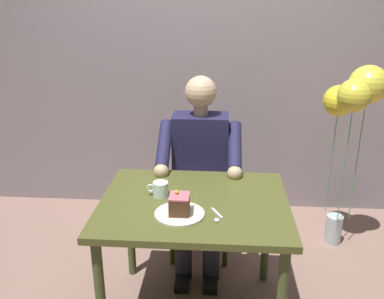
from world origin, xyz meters
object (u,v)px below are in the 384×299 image
(coffee_cup, at_px, (160,189))
(dessert_spoon, at_px, (217,217))
(balloon_display, at_px, (354,105))
(dining_table, at_px, (194,216))
(seated_person, at_px, (200,171))
(chair, at_px, (201,182))
(cake_slice, at_px, (179,204))

(coffee_cup, distance_m, dessert_spoon, 0.37)
(coffee_cup, relative_size, balloon_display, 0.09)
(dining_table, relative_size, balloon_display, 0.74)
(dessert_spoon, distance_m, balloon_display, 1.35)
(dining_table, relative_size, dessert_spoon, 7.08)
(coffee_cup, bearing_deg, seated_person, -110.32)
(chair, distance_m, coffee_cup, 0.74)
(cake_slice, xyz_separation_m, coffee_cup, (0.12, -0.20, -0.02))
(balloon_display, bearing_deg, chair, 4.73)
(coffee_cup, relative_size, dessert_spoon, 0.85)
(seated_person, height_order, coffee_cup, seated_person)
(seated_person, distance_m, coffee_cup, 0.54)
(chair, xyz_separation_m, dessert_spoon, (-0.12, 0.88, 0.23))
(dining_table, xyz_separation_m, seated_person, (0.00, -0.54, 0.03))
(chair, distance_m, seated_person, 0.23)
(seated_person, relative_size, dessert_spoon, 9.15)
(balloon_display, bearing_deg, cake_slice, 41.61)
(cake_slice, distance_m, balloon_display, 1.46)
(dining_table, xyz_separation_m, balloon_display, (-1.01, -0.80, 0.43))
(dessert_spoon, height_order, balloon_display, balloon_display)
(chair, relative_size, cake_slice, 7.93)
(cake_slice, bearing_deg, dining_table, -112.23)
(cake_slice, distance_m, dessert_spoon, 0.19)
(seated_person, height_order, cake_slice, seated_person)
(seated_person, distance_m, dessert_spoon, 0.72)
(dessert_spoon, bearing_deg, balloon_display, -132.59)
(chair, distance_m, dessert_spoon, 0.92)
(coffee_cup, xyz_separation_m, balloon_display, (-1.19, -0.75, 0.30))
(seated_person, bearing_deg, dining_table, 90.00)
(chair, bearing_deg, coffee_cup, 74.59)
(chair, distance_m, cake_slice, 0.91)
(dining_table, height_order, cake_slice, cake_slice)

